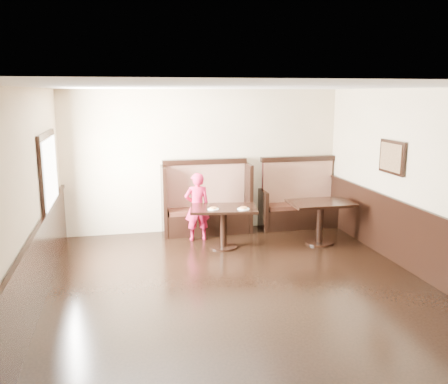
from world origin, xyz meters
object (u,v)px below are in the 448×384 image
object	(u,v)px
child	(197,207)
table_main	(223,217)
booth_neighbor	(299,204)
booth_main	(206,206)
table_neighbor	(320,212)

from	to	relation	value
child	table_main	bearing A→B (deg)	124.71
booth_neighbor	table_main	world-z (taller)	booth_neighbor
table_main	child	bearing A→B (deg)	134.88
booth_main	table_main	bearing A→B (deg)	-83.29
booth_main	table_neighbor	distance (m)	2.24
booth_neighbor	table_main	distance (m)	2.10
booth_main	child	world-z (taller)	booth_main
booth_main	child	size ratio (longest dim) A/B	1.36
table_main	table_neighbor	distance (m)	1.79
table_main	table_neighbor	xyz separation A→B (m)	(1.79, -0.14, 0.02)
booth_main	child	bearing A→B (deg)	-118.23
table_main	child	xyz separation A→B (m)	(-0.38, 0.55, 0.07)
table_neighbor	booth_main	bearing A→B (deg)	147.79
booth_main	table_main	distance (m)	1.05
booth_neighbor	table_neighbor	xyz separation A→B (m)	(-0.04, -1.17, 0.11)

